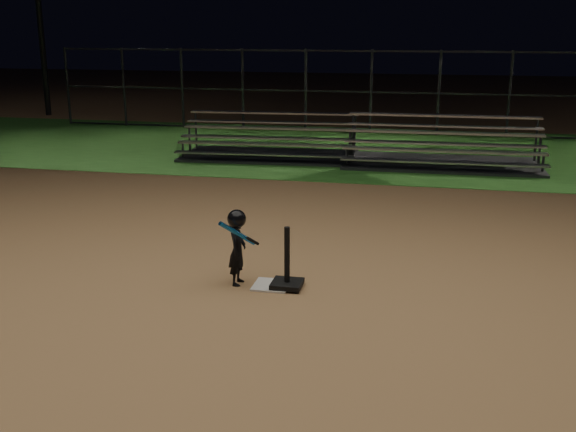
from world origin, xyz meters
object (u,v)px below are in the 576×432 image
object	(u,v)px
batting_tee	(287,275)
bleacher_right	(442,156)
home_plate	(272,285)
bleacher_left	(270,149)
child_batter	(237,245)

from	to	relation	value
batting_tee	bleacher_right	distance (m)	8.60
home_plate	bleacher_left	bearing A→B (deg)	103.64
home_plate	batting_tee	size ratio (longest dim) A/B	0.58
batting_tee	home_plate	bearing A→B (deg)	176.01
batting_tee	bleacher_right	size ratio (longest dim) A/B	0.17
child_batter	bleacher_right	world-z (taller)	bleacher_right
child_batter	bleacher_left	world-z (taller)	bleacher_left
bleacher_left	bleacher_right	size ratio (longest dim) A/B	0.97
home_plate	child_batter	distance (m)	0.67
batting_tee	bleacher_right	xyz separation A→B (m)	(1.92, 8.38, 0.06)
child_batter	bleacher_left	xyz separation A→B (m)	(-1.63, 8.51, -0.30)
bleacher_right	child_batter	bearing A→B (deg)	-107.67
batting_tee	bleacher_left	bearing A→B (deg)	104.91
bleacher_right	batting_tee	bearing A→B (deg)	-103.58
batting_tee	bleacher_left	xyz separation A→B (m)	(-2.27, 8.52, 0.05)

